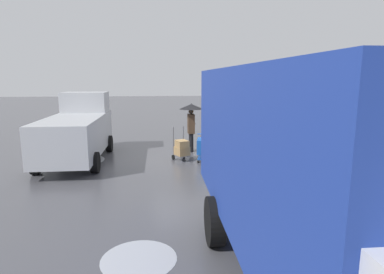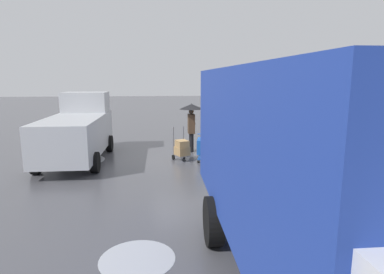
% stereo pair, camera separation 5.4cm
% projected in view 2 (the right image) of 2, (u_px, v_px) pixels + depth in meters
% --- Properties ---
extents(ground_plane, '(90.00, 90.00, 0.00)m').
position_uv_depth(ground_plane, '(183.00, 157.00, 13.26)').
color(ground_plane, '#4C4C51').
extents(slush_patch_near_cluster, '(1.38, 1.38, 0.01)m').
position_uv_depth(slush_patch_near_cluster, '(137.00, 259.00, 5.81)').
color(slush_patch_near_cluster, '#ADAFB5').
rests_on(slush_patch_near_cluster, ground).
extents(slush_patch_under_van, '(2.07, 2.07, 0.01)m').
position_uv_depth(slush_patch_under_van, '(78.00, 160.00, 12.71)').
color(slush_patch_under_van, '#ADAFB5').
rests_on(slush_patch_under_van, ground).
extents(slush_patch_mid_street, '(1.70, 1.70, 0.01)m').
position_uv_depth(slush_patch_mid_street, '(241.00, 167.00, 11.81)').
color(slush_patch_mid_street, '#999BA0').
rests_on(slush_patch_mid_street, ground).
extents(cargo_van_parked_right, '(2.20, 5.34, 2.60)m').
position_uv_depth(cargo_van_parked_right, '(78.00, 130.00, 12.64)').
color(cargo_van_parked_right, '#B7BABF').
rests_on(cargo_van_parked_right, ground).
extents(box_truck_background, '(2.73, 8.26, 3.38)m').
position_uv_depth(box_truck_background, '(319.00, 172.00, 4.47)').
color(box_truck_background, navy).
rests_on(box_truck_background, ground).
extents(shopping_cart_vendor, '(0.69, 0.90, 1.02)m').
position_uv_depth(shopping_cart_vendor, '(204.00, 147.00, 12.54)').
color(shopping_cart_vendor, '#1951B2').
rests_on(shopping_cart_vendor, ground).
extents(hand_dolly_boxes, '(0.74, 0.84, 1.32)m').
position_uv_depth(hand_dolly_boxes, '(182.00, 148.00, 12.62)').
color(hand_dolly_boxes, '#515156').
rests_on(hand_dolly_boxes, ground).
extents(pedestrian_pink_side, '(1.04, 1.04, 2.15)m').
position_uv_depth(pedestrian_pink_side, '(227.00, 122.00, 12.15)').
color(pedestrian_pink_side, black).
rests_on(pedestrian_pink_side, ground).
extents(pedestrian_black_side, '(1.04, 1.04, 2.15)m').
position_uv_depth(pedestrian_black_side, '(191.00, 116.00, 13.94)').
color(pedestrian_black_side, black).
rests_on(pedestrian_black_side, ground).
extents(bare_tree_near, '(1.20, 1.15, 3.40)m').
position_uv_depth(bare_tree_near, '(363.00, 156.00, 6.21)').
color(bare_tree_near, '#423323').
rests_on(bare_tree_near, ground).
extents(street_lamp, '(0.28, 0.28, 3.86)m').
position_uv_depth(street_lamp, '(303.00, 104.00, 10.47)').
color(street_lamp, '#2D2D33').
rests_on(street_lamp, ground).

